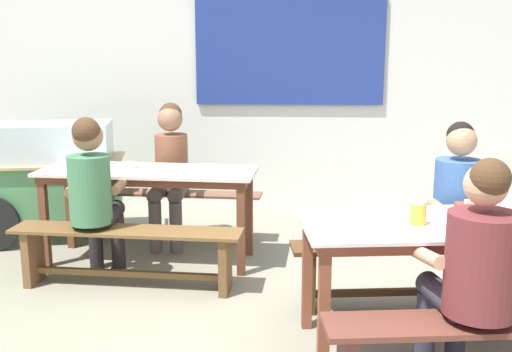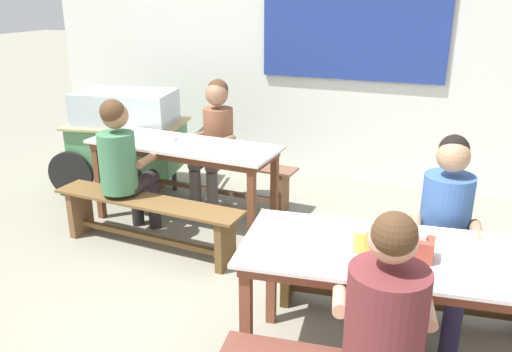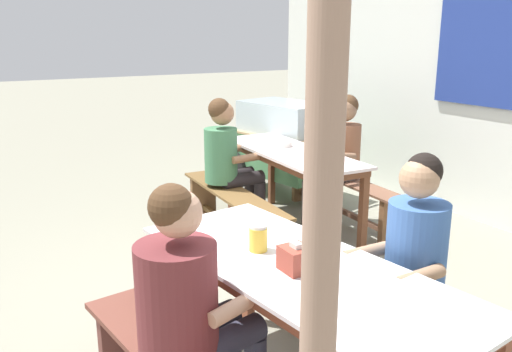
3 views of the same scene
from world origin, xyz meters
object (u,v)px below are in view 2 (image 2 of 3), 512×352
(dining_table_far, at_px, (183,152))
(person_left_back_turned, at_px, (123,161))
(bench_far_front, at_px, (147,217))
(bench_near_back, at_px, (403,274))
(bench_far_back, at_px, (216,174))
(food_cart, at_px, (126,133))
(person_right_near_table, at_px, (445,228))
(dining_table_near, at_px, (412,266))
(soup_bowl, at_px, (168,138))
(person_near_front, at_px, (384,317))
(tissue_box, at_px, (420,248))
(person_center_facing, at_px, (215,136))
(condiment_jar, at_px, (362,240))

(dining_table_far, xyz_separation_m, person_left_back_turned, (-0.29, -0.50, 0.03))
(bench_far_front, relative_size, bench_near_back, 0.95)
(bench_far_back, distance_m, food_cart, 1.12)
(person_right_near_table, bearing_deg, dining_table_near, -104.77)
(dining_table_near, relative_size, person_right_near_table, 1.49)
(dining_table_far, bearing_deg, person_right_near_table, -20.43)
(food_cart, distance_m, person_left_back_turned, 1.32)
(person_left_back_turned, bearing_deg, soup_bowl, 78.06)
(soup_bowl, bearing_deg, bench_far_front, -77.21)
(person_left_back_turned, bearing_deg, bench_far_front, -19.70)
(person_right_near_table, relative_size, person_near_front, 1.02)
(dining_table_far, relative_size, soup_bowl, 11.93)
(dining_table_far, relative_size, bench_far_back, 1.03)
(dining_table_near, bearing_deg, person_right_near_table, 75.23)
(tissue_box, bearing_deg, bench_far_back, 136.55)
(dining_table_near, relative_size, person_near_front, 1.51)
(food_cart, distance_m, person_center_facing, 1.12)
(bench_far_back, relative_size, person_near_front, 1.38)
(person_left_back_turned, height_order, condiment_jar, person_left_back_turned)
(person_center_facing, bearing_deg, dining_table_near, -42.51)
(person_near_front, height_order, soup_bowl, person_near_front)
(person_left_back_turned, height_order, soup_bowl, person_left_back_turned)
(dining_table_far, height_order, soup_bowl, soup_bowl)
(person_left_back_turned, distance_m, person_center_facing, 1.07)
(tissue_box, bearing_deg, soup_bowl, 147.77)
(dining_table_near, relative_size, tissue_box, 13.43)
(bench_far_back, xyz_separation_m, bench_far_front, (-0.07, -1.18, 0.01))
(soup_bowl, bearing_deg, dining_table_near, -31.65)
(person_near_front, distance_m, tissue_box, 0.51)
(bench_far_back, bearing_deg, tissue_box, -43.45)
(food_cart, xyz_separation_m, person_right_near_table, (3.31, -1.45, 0.09))
(bench_near_back, height_order, person_center_facing, person_center_facing)
(bench_far_back, height_order, soup_bowl, soup_bowl)
(bench_far_back, xyz_separation_m, person_right_near_table, (2.25, -1.44, 0.42))
(person_right_near_table, distance_m, person_near_front, 1.09)
(condiment_jar, distance_m, soup_bowl, 2.55)
(dining_table_near, distance_m, bench_far_front, 2.35)
(food_cart, xyz_separation_m, person_left_back_turned, (0.74, -1.09, 0.10))
(bench_far_front, bearing_deg, person_left_back_turned, 160.30)
(person_left_back_turned, xyz_separation_m, condiment_jar, (2.17, -0.96, 0.12))
(dining_table_near, xyz_separation_m, person_right_near_table, (0.14, 0.53, 0.01))
(person_near_front, bearing_deg, dining_table_near, 82.71)
(bench_near_back, distance_m, person_right_near_table, 0.46)
(food_cart, height_order, person_center_facing, person_center_facing)
(person_center_facing, bearing_deg, bench_near_back, -33.22)
(person_left_back_turned, height_order, person_center_facing, same)
(bench_near_back, xyz_separation_m, person_center_facing, (-1.99, 1.30, 0.42))
(bench_far_back, distance_m, person_near_front, 3.26)
(tissue_box, bearing_deg, bench_far_front, 159.07)
(dining_table_near, distance_m, person_right_near_table, 0.55)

